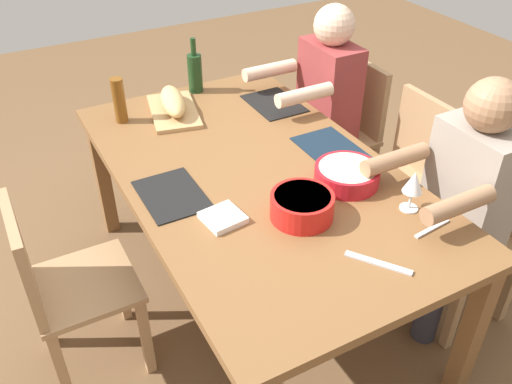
{
  "coord_description": "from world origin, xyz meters",
  "views": [
    {
      "loc": [
        1.7,
        -0.91,
        2.0
      ],
      "look_at": [
        0.0,
        0.0,
        0.63
      ],
      "focal_mm": 38.51,
      "sensor_mm": 36.0,
      "label": 1
    }
  ],
  "objects_px": {
    "chair_near_center": "(61,284)",
    "serving_bowl_pasta": "(347,174)",
    "wine_glass": "(414,184)",
    "serving_bowl_greens": "(302,205)",
    "dining_table": "(256,185)",
    "wine_bottle": "(195,72)",
    "diner_far_right": "(461,196)",
    "beer_bottle": "(119,101)",
    "cutting_board": "(174,111)",
    "chair_far_right": "(481,224)",
    "napkin_stack": "(223,218)",
    "chair_far_center": "(405,169)",
    "bread_loaf": "(173,101)",
    "diner_far_left": "(322,99)",
    "chair_far_left": "(346,127)"
  },
  "relations": [
    {
      "from": "chair_near_center",
      "to": "bread_loaf",
      "type": "relative_size",
      "value": 2.66
    },
    {
      "from": "cutting_board",
      "to": "beer_bottle",
      "type": "height_order",
      "value": "beer_bottle"
    },
    {
      "from": "chair_far_center",
      "to": "serving_bowl_pasta",
      "type": "distance_m",
      "value": 0.7
    },
    {
      "from": "chair_far_center",
      "to": "chair_near_center",
      "type": "xyz_separation_m",
      "value": [
        -0.0,
        -1.72,
        0.0
      ]
    },
    {
      "from": "chair_far_center",
      "to": "beer_bottle",
      "type": "distance_m",
      "value": 1.45
    },
    {
      "from": "diner_far_right",
      "to": "beer_bottle",
      "type": "relative_size",
      "value": 5.45
    },
    {
      "from": "napkin_stack",
      "to": "chair_near_center",
      "type": "bearing_deg",
      "value": -111.89
    },
    {
      "from": "chair_near_center",
      "to": "napkin_stack",
      "type": "height_order",
      "value": "chair_near_center"
    },
    {
      "from": "chair_far_right",
      "to": "dining_table",
      "type": "bearing_deg",
      "value": -120.46
    },
    {
      "from": "bread_loaf",
      "to": "serving_bowl_pasta",
      "type": "bearing_deg",
      "value": 23.3
    },
    {
      "from": "chair_near_center",
      "to": "serving_bowl_pasta",
      "type": "relative_size",
      "value": 3.23
    },
    {
      "from": "chair_near_center",
      "to": "serving_bowl_pasta",
      "type": "bearing_deg",
      "value": 77.43
    },
    {
      "from": "bread_loaf",
      "to": "wine_glass",
      "type": "relative_size",
      "value": 1.93
    },
    {
      "from": "cutting_board",
      "to": "chair_far_center",
      "type": "bearing_deg",
      "value": 56.04
    },
    {
      "from": "chair_far_left",
      "to": "serving_bowl_pasta",
      "type": "height_order",
      "value": "chair_far_left"
    },
    {
      "from": "dining_table",
      "to": "napkin_stack",
      "type": "xyz_separation_m",
      "value": [
        0.24,
        -0.27,
        0.09
      ]
    },
    {
      "from": "cutting_board",
      "to": "beer_bottle",
      "type": "xyz_separation_m",
      "value": [
        -0.04,
        -0.25,
        0.1
      ]
    },
    {
      "from": "chair_far_right",
      "to": "chair_far_center",
      "type": "bearing_deg",
      "value": 180.0
    },
    {
      "from": "diner_far_left",
      "to": "chair_far_right",
      "type": "bearing_deg",
      "value": 10.3
    },
    {
      "from": "wine_glass",
      "to": "wine_bottle",
      "type": "bearing_deg",
      "value": -167.52
    },
    {
      "from": "chair_far_left",
      "to": "wine_glass",
      "type": "xyz_separation_m",
      "value": [
        1.01,
        -0.47,
        0.37
      ]
    },
    {
      "from": "dining_table",
      "to": "wine_bottle",
      "type": "bearing_deg",
      "value": 174.05
    },
    {
      "from": "chair_far_right",
      "to": "diner_far_right",
      "type": "bearing_deg",
      "value": -90.0
    },
    {
      "from": "diner_far_left",
      "to": "chair_far_left",
      "type": "bearing_deg",
      "value": 90.0
    },
    {
      "from": "beer_bottle",
      "to": "napkin_stack",
      "type": "xyz_separation_m",
      "value": [
        0.93,
        0.1,
        -0.1
      ]
    },
    {
      "from": "bread_loaf",
      "to": "diner_far_right",
      "type": "bearing_deg",
      "value": 34.18
    },
    {
      "from": "diner_far_right",
      "to": "serving_bowl_pasta",
      "type": "bearing_deg",
      "value": -122.41
    },
    {
      "from": "diner_far_left",
      "to": "beer_bottle",
      "type": "relative_size",
      "value": 5.45
    },
    {
      "from": "serving_bowl_greens",
      "to": "bread_loaf",
      "type": "bearing_deg",
      "value": -173.64
    },
    {
      "from": "serving_bowl_greens",
      "to": "wine_bottle",
      "type": "bearing_deg",
      "value": 175.85
    },
    {
      "from": "diner_far_right",
      "to": "beer_bottle",
      "type": "height_order",
      "value": "diner_far_right"
    },
    {
      "from": "chair_far_right",
      "to": "chair_far_left",
      "type": "bearing_deg",
      "value": 180.0
    },
    {
      "from": "bread_loaf",
      "to": "napkin_stack",
      "type": "height_order",
      "value": "bread_loaf"
    },
    {
      "from": "diner_far_left",
      "to": "beer_bottle",
      "type": "bearing_deg",
      "value": -100.2
    },
    {
      "from": "serving_bowl_greens",
      "to": "bread_loaf",
      "type": "relative_size",
      "value": 0.74
    },
    {
      "from": "serving_bowl_pasta",
      "to": "cutting_board",
      "type": "relative_size",
      "value": 0.66
    },
    {
      "from": "diner_far_right",
      "to": "bread_loaf",
      "type": "height_order",
      "value": "diner_far_right"
    },
    {
      "from": "diner_far_left",
      "to": "wine_bottle",
      "type": "bearing_deg",
      "value": -119.47
    },
    {
      "from": "beer_bottle",
      "to": "chair_far_center",
      "type": "bearing_deg",
      "value": 60.48
    },
    {
      "from": "wine_glass",
      "to": "serving_bowl_greens",
      "type": "bearing_deg",
      "value": -111.63
    },
    {
      "from": "chair_far_center",
      "to": "serving_bowl_greens",
      "type": "height_order",
      "value": "chair_far_center"
    },
    {
      "from": "diner_far_left",
      "to": "beer_bottle",
      "type": "xyz_separation_m",
      "value": [
        -0.19,
        -1.04,
        0.15
      ]
    },
    {
      "from": "dining_table",
      "to": "cutting_board",
      "type": "distance_m",
      "value": 0.67
    },
    {
      "from": "serving_bowl_greens",
      "to": "diner_far_left",
      "type": "bearing_deg",
      "value": 141.96
    },
    {
      "from": "chair_far_center",
      "to": "wine_bottle",
      "type": "xyz_separation_m",
      "value": [
        -0.84,
        -0.77,
        0.37
      ]
    },
    {
      "from": "diner_far_left",
      "to": "serving_bowl_pasta",
      "type": "distance_m",
      "value": 0.86
    },
    {
      "from": "cutting_board",
      "to": "beer_bottle",
      "type": "relative_size",
      "value": 1.82
    },
    {
      "from": "cutting_board",
      "to": "wine_glass",
      "type": "xyz_separation_m",
      "value": [
        1.16,
        0.5,
        0.11
      ]
    },
    {
      "from": "dining_table",
      "to": "bread_loaf",
      "type": "bearing_deg",
      "value": -170.28
    },
    {
      "from": "dining_table",
      "to": "cutting_board",
      "type": "height_order",
      "value": "cutting_board"
    }
  ]
}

